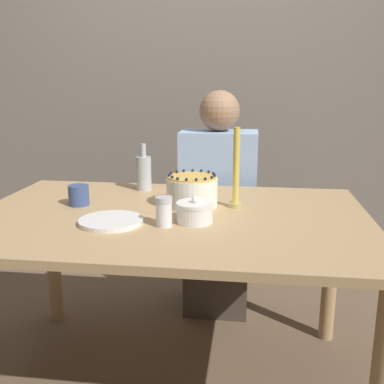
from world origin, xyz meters
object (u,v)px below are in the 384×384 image
object	(u,v)px
sugar_bowl	(195,212)
cake	(192,191)
candle	(236,175)
bottle	(144,172)
person_man_blue_shirt	(218,218)
sugar_shaker	(164,211)

from	to	relation	value
sugar_bowl	cake	bearing A→B (deg)	100.11
sugar_bowl	candle	bearing A→B (deg)	58.17
sugar_bowl	bottle	distance (m)	0.55
bottle	person_man_blue_shirt	world-z (taller)	person_man_blue_shirt
sugar_bowl	sugar_shaker	xyz separation A→B (m)	(-0.10, -0.06, 0.02)
bottle	sugar_shaker	bearing A→B (deg)	-69.30
cake	sugar_shaker	size ratio (longest dim) A/B	1.96
cake	candle	world-z (taller)	candle
sugar_shaker	candle	xyz separation A→B (m)	(0.24, 0.28, 0.08)
cake	sugar_shaker	xyz separation A→B (m)	(-0.06, -0.27, -0.01)
person_man_blue_shirt	cake	bearing A→B (deg)	83.41
sugar_shaker	person_man_blue_shirt	distance (m)	0.90
sugar_bowl	candle	xyz separation A→B (m)	(0.14, 0.22, 0.10)
cake	bottle	size ratio (longest dim) A/B	0.96
candle	person_man_blue_shirt	world-z (taller)	person_man_blue_shirt
candle	bottle	xyz separation A→B (m)	(-0.43, 0.24, -0.05)
sugar_shaker	bottle	xyz separation A→B (m)	(-0.20, 0.52, 0.03)
sugar_shaker	candle	distance (m)	0.38
sugar_bowl	candle	distance (m)	0.28
sugar_bowl	sugar_shaker	bearing A→B (deg)	-150.05
sugar_shaker	candle	bearing A→B (deg)	49.54
cake	bottle	bearing A→B (deg)	136.64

